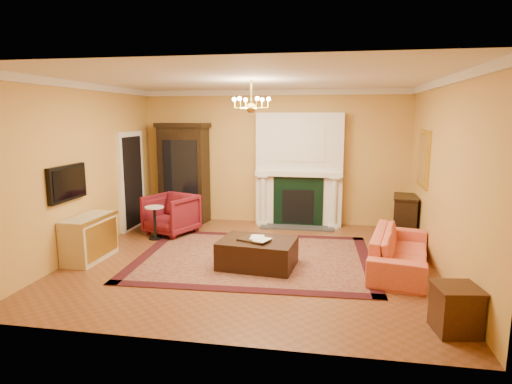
% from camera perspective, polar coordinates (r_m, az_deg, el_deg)
% --- Properties ---
extents(floor, '(6.00, 5.50, 0.02)m').
position_cam_1_polar(floor, '(7.39, -0.60, -9.16)').
color(floor, brown).
rests_on(floor, ground).
extents(ceiling, '(6.00, 5.50, 0.02)m').
position_cam_1_polar(ceiling, '(7.00, -0.65, 14.88)').
color(ceiling, silver).
rests_on(ceiling, wall_back).
extents(wall_back, '(6.00, 0.02, 3.00)m').
position_cam_1_polar(wall_back, '(9.75, 2.35, 4.62)').
color(wall_back, '#C18C45').
rests_on(wall_back, floor).
extents(wall_front, '(6.00, 0.02, 3.00)m').
position_cam_1_polar(wall_front, '(4.39, -7.21, -2.13)').
color(wall_front, '#C18C45').
rests_on(wall_front, floor).
extents(wall_left, '(0.02, 5.50, 3.00)m').
position_cam_1_polar(wall_left, '(8.14, -21.97, 2.83)').
color(wall_left, '#C18C45').
rests_on(wall_left, floor).
extents(wall_right, '(0.02, 5.50, 3.00)m').
position_cam_1_polar(wall_right, '(7.13, 23.90, 1.77)').
color(wall_right, '#C18C45').
rests_on(wall_right, floor).
extents(fireplace, '(1.90, 0.70, 2.50)m').
position_cam_1_polar(fireplace, '(9.53, 5.76, 2.61)').
color(fireplace, silver).
rests_on(fireplace, wall_back).
extents(crown_molding, '(6.00, 5.50, 0.12)m').
position_cam_1_polar(crown_molding, '(7.94, 0.65, 13.80)').
color(crown_molding, silver).
rests_on(crown_molding, ceiling).
extents(doorway, '(0.08, 1.05, 2.10)m').
position_cam_1_polar(doorway, '(9.64, -16.23, 1.45)').
color(doorway, silver).
rests_on(doorway, wall_left).
extents(tv_panel, '(0.09, 0.95, 0.58)m').
position_cam_1_polar(tv_panel, '(7.62, -23.85, 1.12)').
color(tv_panel, black).
rests_on(tv_panel, wall_left).
extents(gilt_mirror, '(0.06, 0.76, 1.05)m').
position_cam_1_polar(gilt_mirror, '(8.47, 21.45, 4.14)').
color(gilt_mirror, gold).
rests_on(gilt_mirror, wall_right).
extents(chandelier, '(0.63, 0.55, 0.53)m').
position_cam_1_polar(chandelier, '(6.98, -0.64, 11.59)').
color(chandelier, gold).
rests_on(chandelier, ceiling).
extents(oriental_rug, '(4.12, 3.16, 0.02)m').
position_cam_1_polar(oriental_rug, '(7.49, -0.24, -8.75)').
color(oriental_rug, '#430E12').
rests_on(oriental_rug, floor).
extents(china_cabinet, '(1.14, 0.61, 2.17)m').
position_cam_1_polar(china_cabinet, '(10.01, -9.57, 2.25)').
color(china_cabinet, black).
rests_on(china_cabinet, floor).
extents(wingback_armchair, '(1.14, 1.11, 0.92)m').
position_cam_1_polar(wingback_armchair, '(9.04, -11.26, -2.69)').
color(wingback_armchair, maroon).
rests_on(wingback_armchair, floor).
extents(pedestal_table, '(0.37, 0.37, 0.67)m').
position_cam_1_polar(pedestal_table, '(8.74, -13.35, -3.69)').
color(pedestal_table, black).
rests_on(pedestal_table, floor).
extents(commode, '(0.51, 1.03, 0.76)m').
position_cam_1_polar(commode, '(7.84, -21.35, -5.76)').
color(commode, beige).
rests_on(commode, floor).
extents(coral_sofa, '(1.01, 2.18, 0.82)m').
position_cam_1_polar(coral_sofa, '(7.23, 18.69, -6.62)').
color(coral_sofa, '#DF6746').
rests_on(coral_sofa, floor).
extents(end_table, '(0.51, 0.51, 0.52)m').
position_cam_1_polar(end_table, '(5.49, 25.07, -14.12)').
color(end_table, '#3C2110').
rests_on(end_table, floor).
extents(console_table, '(0.54, 0.81, 0.84)m').
position_cam_1_polar(console_table, '(9.06, 19.23, -3.28)').
color(console_table, black).
rests_on(console_table, floor).
extents(leather_ottoman, '(1.27, 0.99, 0.44)m').
position_cam_1_polar(leather_ottoman, '(7.00, 0.21, -8.13)').
color(leather_ottoman, black).
rests_on(leather_ottoman, oriental_rug).
extents(ottoman_tray, '(0.56, 0.51, 0.03)m').
position_cam_1_polar(ottoman_tray, '(6.90, -0.24, -6.32)').
color(ottoman_tray, black).
rests_on(ottoman_tray, leather_ottoman).
extents(book_a, '(0.22, 0.03, 0.29)m').
position_cam_1_polar(book_a, '(6.87, -0.77, -5.03)').
color(book_a, gray).
rests_on(book_a, ottoman_tray).
extents(book_b, '(0.21, 0.10, 0.29)m').
position_cam_1_polar(book_b, '(6.79, 0.04, -5.19)').
color(book_b, gray).
rests_on(book_b, ottoman_tray).
extents(topiary_left, '(0.15, 0.15, 0.40)m').
position_cam_1_polar(topiary_left, '(9.52, 2.32, 4.19)').
color(topiary_left, gray).
rests_on(topiary_left, fireplace).
extents(topiary_right, '(0.16, 0.16, 0.42)m').
position_cam_1_polar(topiary_right, '(9.44, 10.22, 4.06)').
color(topiary_right, gray).
rests_on(topiary_right, fireplace).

